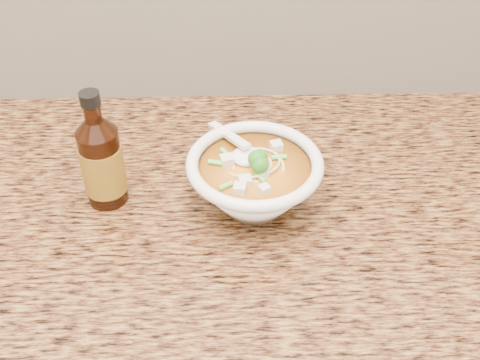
{
  "coord_description": "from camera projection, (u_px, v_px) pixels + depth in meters",
  "views": [
    {
      "loc": [
        0.09,
        1.06,
        1.49
      ],
      "look_at": [
        0.11,
        1.69,
        0.95
      ],
      "focal_mm": 45.0,
      "sensor_mm": 36.0,
      "label": 1
    }
  ],
  "objects": [
    {
      "name": "counter_slab",
      "position": [
        165.0,
        225.0,
        0.86
      ],
      "size": [
        4.0,
        0.68,
        0.04
      ],
      "primitive_type": "cube",
      "color": "olive",
      "rests_on": "cabinet"
    },
    {
      "name": "hot_sauce_bottle",
      "position": [
        102.0,
        162.0,
        0.83
      ],
      "size": [
        0.07,
        0.07,
        0.18
      ],
      "rotation": [
        0.0,
        0.0,
        0.23
      ],
      "color": "#381507",
      "rests_on": "counter_slab"
    },
    {
      "name": "soup_bowl",
      "position": [
        254.0,
        182.0,
        0.83
      ],
      "size": [
        0.19,
        0.2,
        0.1
      ],
      "rotation": [
        0.0,
        0.0,
        0.03
      ],
      "color": "white",
      "rests_on": "counter_slab"
    }
  ]
}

